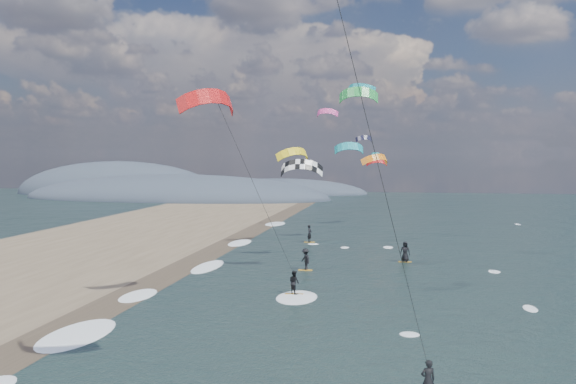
# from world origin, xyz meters

# --- Properties ---
(wet_sand_strip) EXTENTS (3.00, 240.00, 0.00)m
(wet_sand_strip) POSITION_xyz_m (-12.00, 10.00, 0.00)
(wet_sand_strip) COLOR #382D23
(wet_sand_strip) RESTS_ON ground
(coastal_hills) EXTENTS (80.00, 41.00, 15.00)m
(coastal_hills) POSITION_xyz_m (-44.84, 107.86, 0.00)
(coastal_hills) COLOR #3D4756
(coastal_hills) RESTS_ON ground
(kitesurfer_near_b) EXTENTS (6.82, 9.05, 13.44)m
(kitesurfer_near_b) POSITION_xyz_m (-3.77, 12.86, 8.39)
(kitesurfer_near_b) COLOR gold
(kitesurfer_near_b) RESTS_ON ground
(far_kitesurfers) EXTENTS (10.77, 16.85, 1.80)m
(far_kitesurfers) POSITION_xyz_m (0.05, 30.58, 0.88)
(far_kitesurfers) COLOR gold
(far_kitesurfers) RESTS_ON ground
(bg_kite_field) EXTENTS (11.81, 66.84, 9.79)m
(bg_kite_field) POSITION_xyz_m (-0.52, 53.33, 11.26)
(bg_kite_field) COLOR red
(bg_kite_field) RESTS_ON ground
(shoreline_surf) EXTENTS (2.40, 79.40, 0.11)m
(shoreline_surf) POSITION_xyz_m (-10.80, 14.75, 0.00)
(shoreline_surf) COLOR white
(shoreline_surf) RESTS_ON ground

